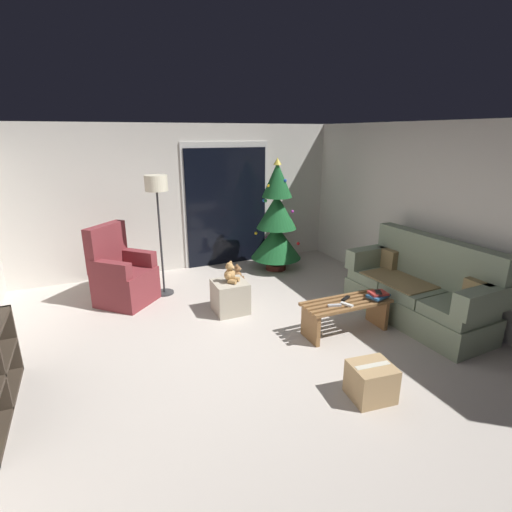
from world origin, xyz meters
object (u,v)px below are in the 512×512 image
Objects in this scene: floor_lamp at (157,195)px; cardboard_box_taped_mid_floor at (371,381)px; remote_black at (346,298)px; teddy_bear_chestnut_by_tree at (238,274)px; teddy_bear_honey at (230,274)px; remote_white at (347,304)px; book_stack at (378,295)px; cell_phone at (378,292)px; armchair at (122,276)px; ottoman at (230,297)px; coffee_table at (346,312)px; remote_silver at (335,305)px; couch at (420,291)px; christmas_tree at (277,222)px.

floor_lamp is 3.71m from cardboard_box_taped_mid_floor.
remote_black is 2.19m from teddy_bear_chestnut_by_tree.
floor_lamp is 1.55m from teddy_bear_honey.
remote_white reaches higher than cardboard_box_taped_mid_floor.
book_stack is 0.71× the size of cardboard_box_taped_mid_floor.
cell_phone is 3.26m from floor_lamp.
remote_black is 1.53m from teddy_bear_honey.
remote_black is (0.09, 0.15, 0.00)m from remote_white.
teddy_bear_honey reaches higher than cell_phone.
armchair reaches higher than ottoman.
cell_phone reaches higher than coffee_table.
remote_white is 1.00× the size of remote_black.
ottoman is 1.15m from teddy_bear_chestnut_by_tree.
teddy_bear_honey is (-1.49, 1.18, 0.06)m from cell_phone.
book_stack reaches higher than remote_silver.
remote_silver is at bearing -53.04° from ottoman.
couch is 12.67× the size of remote_black.
floor_lamp reaches higher than remote_white.
cell_phone is 0.08× the size of floor_lamp.
remote_black is at bearing 64.45° from coffee_table.
remote_silver is 0.35× the size of ottoman.
armchair is at bearing -171.24° from christmas_tree.
armchair is 3.96× the size of teddy_bear_chestnut_by_tree.
cardboard_box_taped_mid_floor is (0.07, -3.26, 0.05)m from teddy_bear_chestnut_by_tree.
armchair is (-2.40, 2.01, 0.13)m from coffee_table.
teddy_bear_chestnut_by_tree is (-0.59, 2.13, -0.15)m from coffee_table.
cardboard_box_taped_mid_floor is at bearing -100.62° from cell_phone.
cell_phone is 1.93m from ottoman.
coffee_table is at bearing -95.80° from christmas_tree.
couch is at bearing -4.24° from coffee_table.
book_stack is at bearing -44.57° from floor_lamp.
remote_black and remote_silver have the same top height.
coffee_table is 2.50× the size of ottoman.
book_stack is at bearing -38.49° from ottoman.
floor_lamp reaches higher than ottoman.
coffee_table is 0.97× the size of armchair.
cardboard_box_taped_mid_floor is (1.88, -3.13, -0.23)m from armchair.
book_stack is 0.15× the size of christmas_tree.
ottoman is at bearing 104.40° from cardboard_box_taped_mid_floor.
floor_lamp is at bearing 125.98° from teddy_bear_honey.
teddy_bear_honey is at bearing 172.35° from cell_phone.
floor_lamp is at bearing -178.05° from teddy_bear_chestnut_by_tree.
floor_lamp is 4.30× the size of cardboard_box_taped_mid_floor.
ottoman is at bearing 17.66° from remote_black.
remote_silver is at bearing 73.88° from cardboard_box_taped_mid_floor.
ottoman is (-2.18, 1.19, -0.18)m from couch.
remote_black is 0.55× the size of teddy_bear_chestnut_by_tree.
christmas_tree is 2.71m from armchair.
ottoman is (-1.34, -1.31, -0.65)m from christmas_tree.
floor_lamp is at bearing 12.88° from remote_black.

